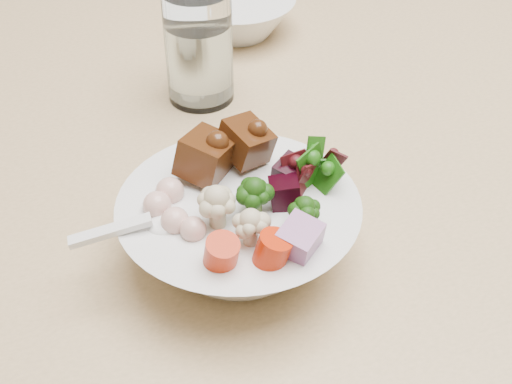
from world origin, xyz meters
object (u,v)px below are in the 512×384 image
at_px(dining_table, 429,179).
at_px(water_glass, 199,51).
at_px(chair_far, 304,87).
at_px(side_bowl, 238,16).
at_px(food_bowl, 240,225).

height_order(dining_table, water_glass, water_glass).
bearing_deg(chair_far, dining_table, -99.75).
distance_m(water_glass, side_bowl, 0.16).
distance_m(dining_table, chair_far, 0.73).
relative_size(chair_far, water_glass, 6.38).
distance_m(chair_far, side_bowl, 0.63).
bearing_deg(dining_table, chair_far, 77.90).
xyz_separation_m(food_bowl, water_glass, (0.03, 0.25, 0.02)).
bearing_deg(food_bowl, dining_table, 25.30).
bearing_deg(dining_table, water_glass, 150.08).
distance_m(chair_far, food_bowl, 0.96).
height_order(chair_far, side_bowl, side_bowl).
height_order(food_bowl, side_bowl, food_bowl).
height_order(dining_table, food_bowl, food_bowl).
xyz_separation_m(water_glass, side_bowl, (0.08, 0.13, -0.03)).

